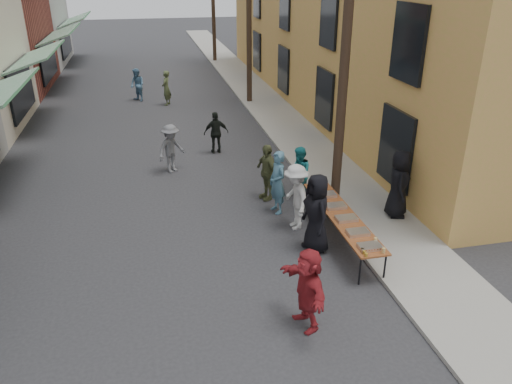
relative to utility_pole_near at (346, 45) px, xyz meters
name	(u,v)px	position (x,y,z in m)	size (l,w,h in m)	color
ground	(199,281)	(-4.30, -3.00, -4.50)	(120.00, 120.00, 0.00)	#28282B
sidewalk	(263,101)	(0.70, 12.00, -4.45)	(2.20, 60.00, 0.10)	gray
utility_pole_near	(346,45)	(0.00, 0.00, 0.00)	(0.26, 0.26, 9.00)	#2D2116
utility_pole_mid	(249,8)	(0.00, 12.00, 0.00)	(0.26, 0.26, 9.00)	#2D2116
serving_table	(342,216)	(-0.63, -2.02, -3.79)	(0.70, 4.00, 0.75)	brown
catering_tray_sausage	(370,247)	(-0.63, -3.67, -3.71)	(0.50, 0.33, 0.08)	maroon
catering_tray_foil_b	(358,232)	(-0.63, -3.02, -3.71)	(0.50, 0.33, 0.08)	#B2B2B7
catering_tray_buns	(346,218)	(-0.63, -2.32, -3.71)	(0.50, 0.33, 0.08)	tan
catering_tray_foil_d	(336,206)	(-0.63, -1.62, -3.71)	(0.50, 0.33, 0.08)	#B2B2B7
catering_tray_buns_end	(326,195)	(-0.63, -0.92, -3.71)	(0.50, 0.33, 0.08)	tan
condiment_jar_a	(366,255)	(-0.85, -3.97, -3.71)	(0.07, 0.07, 0.08)	#A57F26
condiment_jar_b	(364,252)	(-0.85, -3.87, -3.71)	(0.07, 0.07, 0.08)	#A57F26
condiment_jar_c	(362,250)	(-0.85, -3.77, -3.71)	(0.07, 0.07, 0.08)	#A57F26
cup_stack	(384,251)	(-0.43, -3.92, -3.69)	(0.08, 0.08, 0.12)	tan
guest_front_a	(316,213)	(-1.37, -2.25, -3.52)	(0.96, 0.62, 1.97)	black
guest_front_b	(277,182)	(-1.76, -0.09, -3.60)	(0.66, 0.43, 1.80)	teal
guest_front_c	(299,173)	(-0.90, 0.65, -3.71)	(0.77, 0.60, 1.59)	teal
guest_front_d	(296,197)	(-1.53, -1.08, -3.61)	(1.15, 0.66, 1.77)	beige
guest_front_e	(267,172)	(-1.83, 0.83, -3.65)	(0.99, 0.41, 1.69)	#5A6037
guest_queue_back	(308,289)	(-2.45, -4.92, -3.66)	(1.55, 0.50, 1.68)	maroon
server	(399,184)	(1.30, -1.19, -3.47)	(0.91, 0.59, 1.87)	black
passerby_left	(171,148)	(-4.43, 3.60, -3.68)	(1.05, 0.61, 1.63)	slate
passerby_mid	(216,133)	(-2.70, 5.10, -3.73)	(0.90, 0.38, 1.54)	black
passerby_right	(166,88)	(-4.07, 12.50, -3.66)	(0.61, 0.40, 1.68)	#485531
passerby_far	(137,85)	(-5.46, 13.60, -3.68)	(0.79, 0.62, 1.63)	#5480A3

